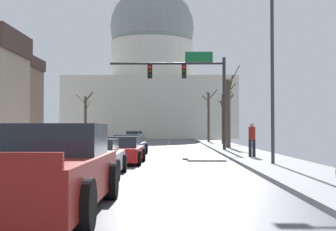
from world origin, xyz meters
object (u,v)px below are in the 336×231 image
street_lamp_right (265,48)px  sedan_oncoming_00 (60,140)px  signal_gantry (191,80)px  sedan_oncoming_01 (88,138)px  sedan_near_01 (122,151)px  sedan_oncoming_03 (137,135)px  pickup_truck_near_03 (48,172)px  sedan_near_02 (93,159)px  sedan_oncoming_02 (133,136)px  pedestrian_00 (252,138)px  sedan_near_00 (129,146)px

street_lamp_right → sedan_oncoming_00: 24.08m
signal_gantry → sedan_oncoming_01: (-10.79, 20.14, -4.34)m
sedan_near_01 → sedan_oncoming_03: bearing=93.9°
pickup_truck_near_03 → sedan_oncoming_00: (-7.18, 30.17, -0.11)m
sedan_near_02 → sedan_oncoming_02: 49.67m
street_lamp_right → sedan_oncoming_01: size_ratio=1.80×
sedan_oncoming_00 → pickup_truck_near_03: bearing=-76.6°
street_lamp_right → sedan_oncoming_02: bearing=101.8°
pedestrian_00 → sedan_oncoming_00: bearing=131.3°
sedan_near_02 → sedan_oncoming_03: (-3.54, 61.32, 0.01)m
sedan_oncoming_01 → pickup_truck_near_03: bearing=-80.4°
signal_gantry → street_lamp_right: size_ratio=1.00×
signal_gantry → sedan_near_01: (-3.48, -11.28, -4.32)m
sedan_oncoming_02 → pedestrian_00: pedestrian_00 is taller
signal_gantry → sedan_near_01: bearing=-107.2°
signal_gantry → sedan_oncoming_02: size_ratio=1.74×
sedan_near_00 → sedan_near_01: size_ratio=1.05×
sedan_near_00 → sedan_near_01: 6.79m
sedan_oncoming_03 → pedestrian_00: 53.74m
sedan_near_01 → pickup_truck_near_03: 12.30m
pickup_truck_near_03 → sedan_oncoming_02: pickup_truck_near_03 is taller
signal_gantry → sedan_near_01: 12.58m
street_lamp_right → pickup_truck_near_03: street_lamp_right is taller
pickup_truck_near_03 → sedan_oncoming_03: (-3.87, 67.80, -0.14)m
sedan_oncoming_00 → sedan_oncoming_01: (-0.19, 13.55, -0.07)m
street_lamp_right → sedan_oncoming_03: street_lamp_right is taller
pedestrian_00 → sedan_oncoming_03: bearing=100.7°
street_lamp_right → sedan_oncoming_03: (-9.82, 57.37, -4.23)m
sedan_oncoming_01 → pedestrian_00: bearing=-64.8°
sedan_oncoming_02 → sedan_oncoming_03: size_ratio=1.02×
signal_gantry → sedan_oncoming_01: 23.26m
sedan_near_02 → pickup_truck_near_03: size_ratio=0.84×
street_lamp_right → sedan_oncoming_01: bearing=111.8°
pickup_truck_near_03 → sedan_oncoming_01: size_ratio=1.26×
sedan_oncoming_03 → sedan_oncoming_00: bearing=-95.0°
sedan_oncoming_03 → pedestrian_00: (10.01, -52.80, 0.51)m
street_lamp_right → sedan_oncoming_03: size_ratio=1.78×
street_lamp_right → sedan_near_02: street_lamp_right is taller
pickup_truck_near_03 → sedan_oncoming_02: size_ratio=1.21×
sedan_near_00 → sedan_near_01: sedan_near_01 is taller
pickup_truck_near_03 → sedan_oncoming_00: 31.01m
signal_gantry → sedan_oncoming_03: 45.02m
signal_gantry → sedan_near_02: size_ratio=1.71×
sedan_near_01 → signal_gantry: bearing=72.8°
street_lamp_right → pedestrian_00: street_lamp_right is taller
sedan_near_01 → pedestrian_00: 6.79m
sedan_oncoming_01 → signal_gantry: bearing=-61.8°
sedan_oncoming_00 → sedan_oncoming_02: 26.13m
sedan_oncoming_02 → sedan_oncoming_00: bearing=-98.0°
sedan_oncoming_01 → sedan_near_01: bearing=-76.9°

